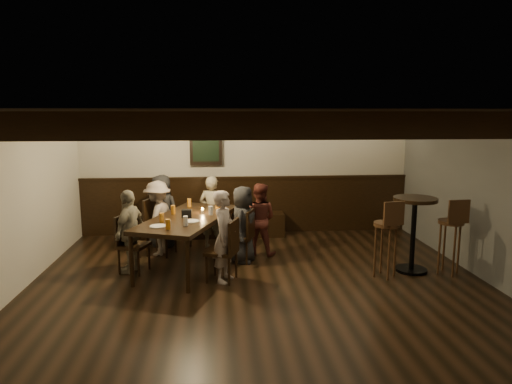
{
  "coord_description": "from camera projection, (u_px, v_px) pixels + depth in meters",
  "views": [
    {
      "loc": [
        -0.57,
        -5.5,
        2.38
      ],
      "look_at": [
        -0.0,
        1.3,
        1.2
      ],
      "focal_mm": 32.0,
      "sensor_mm": 36.0,
      "label": 1
    }
  ],
  "objects": [
    {
      "name": "pint_e",
      "position": [
        162.0,
        218.0,
        6.67
      ],
      "size": [
        0.07,
        0.07,
        0.14
      ],
      "primitive_type": "cylinder",
      "color": "#BF7219",
      "rests_on": "dining_table"
    },
    {
      "name": "chair_right_far",
      "position": [
        223.0,
        262.0,
        6.53
      ],
      "size": [
        0.53,
        0.53,
        0.9
      ],
      "rotation": [
        0.0,
        0.0,
        1.22
      ],
      "color": "black",
      "rests_on": "floor"
    },
    {
      "name": "person_left_near",
      "position": [
        158.0,
        218.0,
        7.7
      ],
      "size": [
        0.72,
        0.93,
        1.27
      ],
      "primitive_type": "imported",
      "rotation": [
        0.0,
        0.0,
        -1.92
      ],
      "color": "gray",
      "rests_on": "floor"
    },
    {
      "name": "high_top_table",
      "position": [
        414.0,
        223.0,
        6.84
      ],
      "size": [
        0.64,
        0.64,
        1.14
      ],
      "color": "black",
      "rests_on": "floor"
    },
    {
      "name": "plate_far",
      "position": [
        191.0,
        221.0,
        6.72
      ],
      "size": [
        0.24,
        0.24,
        0.01
      ],
      "primitive_type": "cylinder",
      "color": "white",
      "rests_on": "dining_table"
    },
    {
      "name": "person_right_near",
      "position": [
        243.0,
        224.0,
        7.32
      ],
      "size": [
        0.58,
        0.7,
        1.24
      ],
      "primitive_type": "imported",
      "rotation": [
        0.0,
        0.0,
        1.22
      ],
      "color": "#232325",
      "rests_on": "floor"
    },
    {
      "name": "bar_stool_right",
      "position": [
        449.0,
        246.0,
        6.78
      ],
      "size": [
        0.37,
        0.38,
        1.16
      ],
      "rotation": [
        0.0,
        0.0,
        0.08
      ],
      "color": "#3D2613",
      "rests_on": "floor"
    },
    {
      "name": "person_right_far",
      "position": [
        225.0,
        236.0,
        6.46
      ],
      "size": [
        0.46,
        0.56,
        1.32
      ],
      "primitive_type": "imported",
      "rotation": [
        0.0,
        0.0,
        1.22
      ],
      "color": "#AB9990",
      "rests_on": "floor"
    },
    {
      "name": "pint_f",
      "position": [
        185.0,
        221.0,
        6.47
      ],
      "size": [
        0.07,
        0.07,
        0.14
      ],
      "primitive_type": "cylinder",
      "color": "silver",
      "rests_on": "dining_table"
    },
    {
      "name": "person_bench_right",
      "position": [
        259.0,
        219.0,
        7.71
      ],
      "size": [
        0.72,
        0.64,
        1.23
      ],
      "primitive_type": "imported",
      "rotation": [
        0.0,
        0.0,
        2.79
      ],
      "color": "maroon",
      "rests_on": "floor"
    },
    {
      "name": "pint_d",
      "position": [
        211.0,
        211.0,
        7.15
      ],
      "size": [
        0.07,
        0.07,
        0.14
      ],
      "primitive_type": "cylinder",
      "color": "silver",
      "rests_on": "dining_table"
    },
    {
      "name": "candle",
      "position": [
        203.0,
        211.0,
        7.3
      ],
      "size": [
        0.05,
        0.05,
        0.05
      ],
      "primitive_type": "cylinder",
      "color": "beige",
      "rests_on": "dining_table"
    },
    {
      "name": "condiment_caddy",
      "position": [
        187.0,
        213.0,
        7.0
      ],
      "size": [
        0.15,
        0.1,
        0.12
      ],
      "primitive_type": "cube",
      "color": "black",
      "rests_on": "dining_table"
    },
    {
      "name": "person_bench_left",
      "position": [
        162.0,
        211.0,
        8.17
      ],
      "size": [
        0.74,
        0.61,
        1.31
      ],
      "primitive_type": "imported",
      "rotation": [
        0.0,
        0.0,
        2.79
      ],
      "color": "black",
      "rests_on": "floor"
    },
    {
      "name": "chair_left_near",
      "position": [
        160.0,
        238.0,
        7.75
      ],
      "size": [
        0.56,
        0.56,
        0.96
      ],
      "rotation": [
        0.0,
        0.0,
        -1.92
      ],
      "color": "black",
      "rests_on": "floor"
    },
    {
      "name": "pint_g",
      "position": [
        168.0,
        224.0,
        6.27
      ],
      "size": [
        0.07,
        0.07,
        0.14
      ],
      "primitive_type": "cylinder",
      "color": "#BF7219",
      "rests_on": "dining_table"
    },
    {
      "name": "pint_a",
      "position": [
        189.0,
        203.0,
        7.78
      ],
      "size": [
        0.07,
        0.07,
        0.14
      ],
      "primitive_type": "cylinder",
      "color": "#BF7219",
      "rests_on": "dining_table"
    },
    {
      "name": "plate_near",
      "position": [
        158.0,
        226.0,
        6.42
      ],
      "size": [
        0.24,
        0.24,
        0.01
      ],
      "primitive_type": "cylinder",
      "color": "white",
      "rests_on": "dining_table"
    },
    {
      "name": "chair_left_far",
      "position": [
        133.0,
        255.0,
        6.9
      ],
      "size": [
        0.51,
        0.51,
        0.87
      ],
      "rotation": [
        0.0,
        0.0,
        -1.92
      ],
      "color": "black",
      "rests_on": "floor"
    },
    {
      "name": "room",
      "position": [
        235.0,
        190.0,
        7.82
      ],
      "size": [
        7.0,
        7.0,
        7.0
      ],
      "color": "black",
      "rests_on": "ground"
    },
    {
      "name": "dining_table",
      "position": [
        188.0,
        221.0,
        7.06
      ],
      "size": [
        1.63,
        2.34,
        0.8
      ],
      "rotation": [
        0.0,
        0.0,
        -0.35
      ],
      "color": "black",
      "rests_on": "floor"
    },
    {
      "name": "person_left_far",
      "position": [
        130.0,
        231.0,
        6.85
      ],
      "size": [
        0.54,
        0.8,
        1.26
      ],
      "primitive_type": "imported",
      "rotation": [
        0.0,
        0.0,
        -1.92
      ],
      "color": "gray",
      "rests_on": "floor"
    },
    {
      "name": "chair_right_near",
      "position": [
        241.0,
        246.0,
        7.39
      ],
      "size": [
        0.5,
        0.5,
        0.86
      ],
      "rotation": [
        0.0,
        0.0,
        1.22
      ],
      "color": "black",
      "rests_on": "floor"
    },
    {
      "name": "pint_c",
      "position": [
        173.0,
        210.0,
        7.21
      ],
      "size": [
        0.07,
        0.07,
        0.14
      ],
      "primitive_type": "cylinder",
      "color": "#BF7219",
      "rests_on": "dining_table"
    },
    {
      "name": "pint_b",
      "position": [
        218.0,
        205.0,
        7.6
      ],
      "size": [
        0.07,
        0.07,
        0.14
      ],
      "primitive_type": "cylinder",
      "color": "#BF7219",
      "rests_on": "dining_table"
    },
    {
      "name": "person_bench_centre",
      "position": [
        212.0,
        212.0,
        8.08
      ],
      "size": [
        0.55,
        0.45,
        1.3
      ],
      "primitive_type": "imported",
      "rotation": [
        0.0,
        0.0,
        2.79
      ],
      "color": "gray",
      "rests_on": "floor"
    },
    {
      "name": "bar_stool_left",
      "position": [
        385.0,
        249.0,
        6.65
      ],
      "size": [
        0.38,
        0.4,
        1.16
      ],
      "rotation": [
        0.0,
        0.0,
        0.21
      ],
      "color": "#3D2613",
      "rests_on": "floor"
    }
  ]
}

